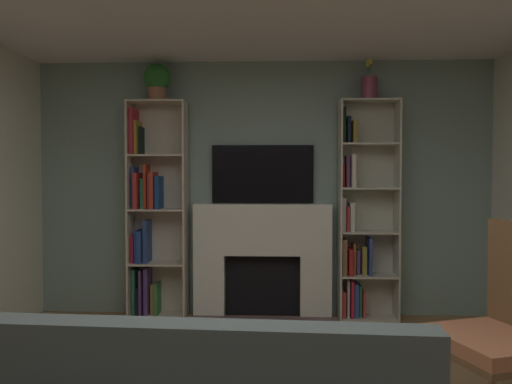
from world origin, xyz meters
TOP-DOWN VIEW (x-y plane):
  - wall_back_accent at (0.00, 2.85)m, footprint 4.73×0.06m
  - fireplace at (0.00, 2.71)m, footprint 1.48×0.51m
  - tv at (0.00, 2.79)m, footprint 1.03×0.06m
  - bookshelf_left at (-1.12, 2.71)m, footprint 0.58×0.29m
  - bookshelf_right at (0.98, 2.71)m, footprint 0.58×0.28m
  - potted_plant at (-1.05, 2.67)m, footprint 0.27×0.27m
  - vase_with_flowers at (1.05, 2.66)m, footprint 0.16×0.16m
  - armchair at (1.48, 0.63)m, footprint 0.75×0.78m

SIDE VIEW (x-z plane):
  - armchair at x=1.48m, z-range -0.01..1.14m
  - fireplace at x=0.00m, z-range 0.03..1.17m
  - bookshelf_right at x=0.98m, z-range -0.10..2.07m
  - bookshelf_left at x=-1.12m, z-range -0.07..2.09m
  - wall_back_accent at x=0.00m, z-range 0.00..2.59m
  - tv at x=0.00m, z-range 1.15..1.73m
  - vase_with_flowers at x=1.05m, z-range 2.10..2.49m
  - potted_plant at x=-1.05m, z-range 2.19..2.56m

